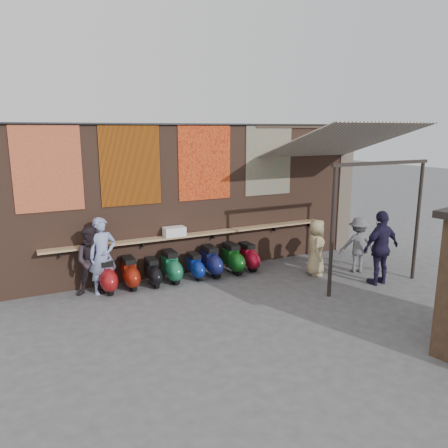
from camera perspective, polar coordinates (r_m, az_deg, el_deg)
name	(u,v)px	position (r m, az deg, el deg)	size (l,w,h in m)	color
ground	(239,303)	(10.09, 1.93, -10.23)	(70.00, 70.00, 0.00)	#474749
brick_wall	(192,199)	(11.90, -4.23, 3.26)	(10.00, 0.40, 4.00)	brown
pier_right	(340,188)	(14.67, 14.95, 4.59)	(0.50, 0.50, 4.00)	#4C4238
eating_counter	(198,234)	(11.75, -3.47, -1.33)	(8.00, 0.32, 0.05)	#9E7A51
shelf_box	(174,232)	(11.45, -6.51, -1.00)	(0.56, 0.32, 0.24)	white
tapestry_redgold	(48,168)	(10.72, -22.04, 6.79)	(1.50, 0.02, 2.00)	maroon
tapestry_sun	(130,165)	(11.04, -12.12, 7.54)	(1.50, 0.02, 2.00)	#C2560B
tapestry_orange	(205,162)	(11.71, -2.52, 8.06)	(1.50, 0.02, 2.00)	#D74C1A
tapestry_multi	(269,160)	(12.65, 5.86, 8.33)	(1.50, 0.02, 2.00)	#246885
hang_rail	(194,124)	(11.54, -3.94, 12.85)	(0.06, 0.06, 9.50)	black
scooter_stool_0	(107,276)	(10.95, -15.06, -6.58)	(0.38, 0.84, 0.80)	maroon
scooter_stool_1	(130,273)	(11.08, -12.21, -6.29)	(0.36, 0.81, 0.77)	maroon
scooter_stool_2	(153,272)	(11.15, -9.31, -6.27)	(0.33, 0.73, 0.69)	black
scooter_stool_3	(171,267)	(11.35, -6.92, -5.56)	(0.38, 0.84, 0.80)	#1B6D46
scooter_stool_4	(195,266)	(11.53, -3.80, -5.54)	(0.32, 0.71, 0.67)	navy
scooter_stool_5	(211,261)	(11.73, -1.69, -4.89)	(0.38, 0.84, 0.80)	#14194E
scooter_stool_6	(233,259)	(11.96, 1.12, -4.54)	(0.38, 0.84, 0.80)	#0E4813
scooter_stool_7	(248,257)	(12.24, 3.16, -4.30)	(0.35, 0.78, 0.74)	maroon
diner_left	(103,256)	(10.76, -15.57, -4.02)	(0.68, 0.44, 1.85)	#828EBD
diner_right	(93,261)	(10.74, -16.79, -4.65)	(0.81, 0.63, 1.66)	black
shopper_navy	(381,248)	(11.65, 19.81, -2.94)	(1.11, 0.46, 1.90)	#1D1734
shopper_grey	(358,245)	(12.50, 17.11, -2.62)	(0.99, 0.57, 1.53)	#5C5C61
shopper_tan	(316,248)	(11.97, 11.95, -3.02)	(0.74, 0.48, 1.51)	tan
awning_canvas	(340,141)	(12.08, 14.92, 10.41)	(3.20, 3.40, 0.03)	beige
awning_ledger	(304,126)	(13.31, 10.40, 12.48)	(3.30, 0.08, 0.12)	#33261C
awning_header	(382,163)	(11.02, 19.96, 7.49)	(3.00, 0.08, 0.08)	black
awning_post_left	(332,232)	(10.29, 13.95, -1.07)	(0.09, 0.09, 3.10)	black
awning_post_right	(418,221)	(12.27, 23.96, 0.36)	(0.09, 0.09, 3.10)	black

